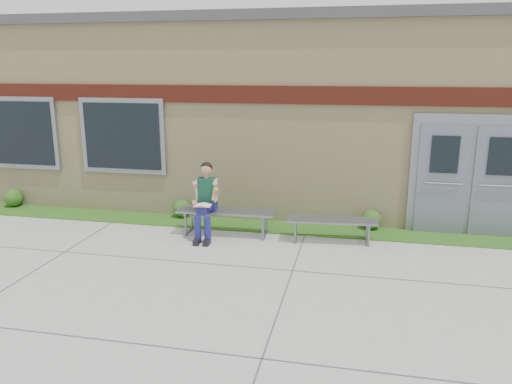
# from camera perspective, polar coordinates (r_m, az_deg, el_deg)

# --- Properties ---
(ground) EXTENTS (80.00, 80.00, 0.00)m
(ground) POSITION_cam_1_polar(r_m,az_deg,el_deg) (7.74, -3.78, -9.81)
(ground) COLOR #9E9E99
(ground) RESTS_ON ground
(grass_strip) EXTENTS (16.00, 0.80, 0.02)m
(grass_strip) POSITION_cam_1_polar(r_m,az_deg,el_deg) (10.10, 0.17, -3.89)
(grass_strip) COLOR #214D14
(grass_strip) RESTS_ON ground
(school_building) EXTENTS (16.20, 6.22, 4.20)m
(school_building) POSITION_cam_1_polar(r_m,az_deg,el_deg) (12.98, 3.25, 9.57)
(school_building) COLOR beige
(school_building) RESTS_ON ground
(bench_left) EXTENTS (1.88, 0.59, 0.48)m
(bench_left) POSITION_cam_1_polar(r_m,az_deg,el_deg) (9.54, -3.44, -2.72)
(bench_left) COLOR slate
(bench_left) RESTS_ON ground
(bench_right) EXTENTS (1.68, 0.59, 0.43)m
(bench_right) POSITION_cam_1_polar(r_m,az_deg,el_deg) (9.25, 8.63, -3.69)
(bench_right) COLOR slate
(bench_right) RESTS_ON ground
(girl) EXTENTS (0.52, 0.85, 1.41)m
(girl) POSITION_cam_1_polar(r_m,az_deg,el_deg) (9.34, -5.78, -0.80)
(girl) COLOR navy
(girl) RESTS_ON ground
(shrub_west) EXTENTS (0.40, 0.40, 0.40)m
(shrub_west) POSITION_cam_1_polar(r_m,az_deg,el_deg) (12.68, -25.97, -0.59)
(shrub_west) COLOR #214D14
(shrub_west) RESTS_ON grass_strip
(shrub_mid) EXTENTS (0.38, 0.38, 0.38)m
(shrub_mid) POSITION_cam_1_polar(r_m,az_deg,el_deg) (10.72, -8.45, -1.85)
(shrub_mid) COLOR #214D14
(shrub_mid) RESTS_ON grass_strip
(shrub_east) EXTENTS (0.38, 0.38, 0.38)m
(shrub_east) POSITION_cam_1_polar(r_m,az_deg,el_deg) (10.09, 13.05, -3.08)
(shrub_east) COLOR #214D14
(shrub_east) RESTS_ON grass_strip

